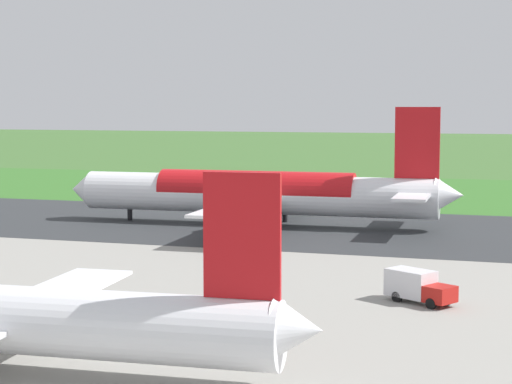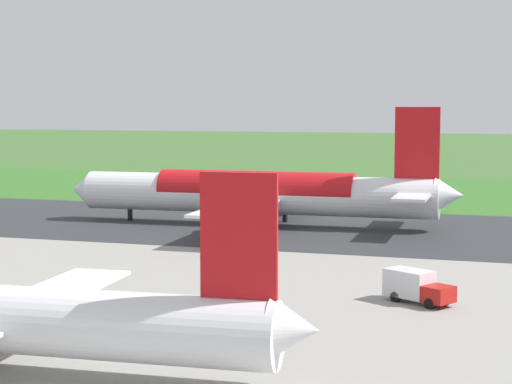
{
  "view_description": "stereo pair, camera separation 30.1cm",
  "coord_description": "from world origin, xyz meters",
  "px_view_note": "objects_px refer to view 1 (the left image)",
  "views": [
    {
      "loc": [
        -47.99,
        111.45,
        16.0
      ],
      "look_at": [
        -13.29,
        0.0,
        4.5
      ],
      "focal_mm": 61.89,
      "sensor_mm": 36.0,
      "label": 1
    },
    {
      "loc": [
        -48.28,
        111.36,
        16.0
      ],
      "look_at": [
        -13.29,
        0.0,
        4.5
      ],
      "focal_mm": 61.89,
      "sensor_mm": 36.0,
      "label": 2
    }
  ],
  "objects_px": {
    "airliner_main": "(259,193)",
    "no_stopping_sign": "(254,185)",
    "traffic_cone_orange": "(221,190)",
    "service_truck_fuel": "(418,286)"
  },
  "relations": [
    {
      "from": "no_stopping_sign",
      "to": "traffic_cone_orange",
      "type": "relative_size",
      "value": 5.19
    },
    {
      "from": "no_stopping_sign",
      "to": "traffic_cone_orange",
      "type": "xyz_separation_m",
      "value": [
        7.06,
        -1.95,
        -1.41
      ]
    },
    {
      "from": "airliner_main",
      "to": "no_stopping_sign",
      "type": "xyz_separation_m",
      "value": [
        13.09,
        -39.85,
        -2.67
      ]
    },
    {
      "from": "airliner_main",
      "to": "no_stopping_sign",
      "type": "distance_m",
      "value": 42.03
    },
    {
      "from": "airliner_main",
      "to": "traffic_cone_orange",
      "type": "xyz_separation_m",
      "value": [
        20.15,
        -41.8,
        -4.08
      ]
    },
    {
      "from": "airliner_main",
      "to": "service_truck_fuel",
      "type": "bearing_deg",
      "value": 122.68
    },
    {
      "from": "service_truck_fuel",
      "to": "traffic_cone_orange",
      "type": "xyz_separation_m",
      "value": [
        46.09,
        -82.25,
        -1.13
      ]
    },
    {
      "from": "service_truck_fuel",
      "to": "airliner_main",
      "type": "bearing_deg",
      "value": -57.32
    },
    {
      "from": "service_truck_fuel",
      "to": "traffic_cone_orange",
      "type": "distance_m",
      "value": 94.29
    },
    {
      "from": "service_truck_fuel",
      "to": "traffic_cone_orange",
      "type": "relative_size",
      "value": 11.16
    }
  ]
}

